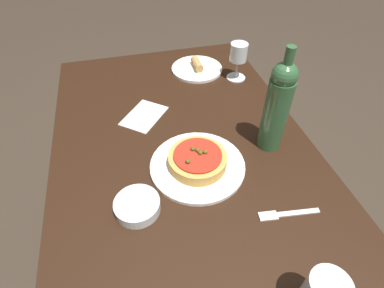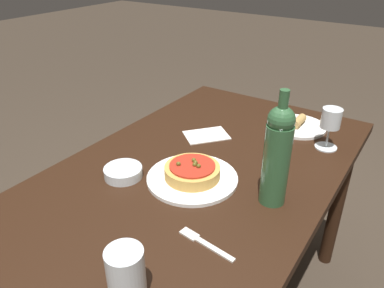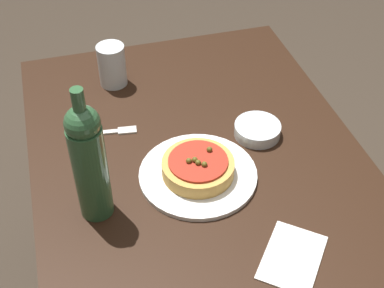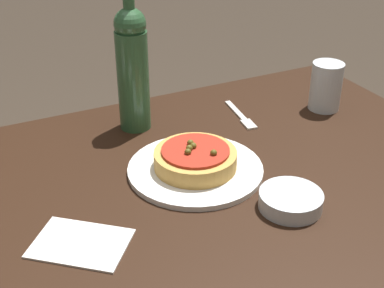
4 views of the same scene
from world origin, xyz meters
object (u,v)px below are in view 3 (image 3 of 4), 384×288
dining_table (213,219)px  side_bowl (257,130)px  fork (110,132)px  pizza (198,167)px  wine_bottle (89,161)px  water_cup (112,65)px  dinner_plate (198,175)px

dining_table → side_bowl: 0.27m
side_bowl → fork: size_ratio=0.74×
pizza → wine_bottle: bearing=98.9°
pizza → water_cup: bearing=16.6°
fork → water_cup: bearing=84.9°
dining_table → pizza: pizza is taller
wine_bottle → dining_table: bearing=-95.4°
pizza → wine_bottle: (-0.04, 0.25, 0.12)m
wine_bottle → water_cup: (0.48, -0.12, -0.09)m
fork → dinner_plate: bearing=-43.5°
dinner_plate → water_cup: 0.46m
wine_bottle → pizza: bearing=-81.1°
side_bowl → dinner_plate: bearing=118.8°
dining_table → dinner_plate: 0.12m
water_cup → dining_table: bearing=-163.2°
water_cup → dinner_plate: bearing=-163.4°
fork → pizza: bearing=-43.5°
dinner_plate → fork: dinner_plate is taller
dinner_plate → wine_bottle: (-0.04, 0.25, 0.15)m
dining_table → side_bowl: size_ratio=11.38×
dinner_plate → fork: 0.28m
fork → side_bowl: bearing=-9.6°
dining_table → dinner_plate: size_ratio=4.84×
water_cup → fork: size_ratio=0.75×
water_cup → side_bowl: (-0.33, -0.32, -0.05)m
dining_table → fork: size_ratio=8.38×
dinner_plate → pizza: 0.03m
dinner_plate → water_cup: (0.44, 0.13, 0.06)m
wine_bottle → side_bowl: 0.49m
side_bowl → dining_table: bearing=134.8°
dining_table → wine_bottle: wine_bottle is taller
wine_bottle → water_cup: wine_bottle is taller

